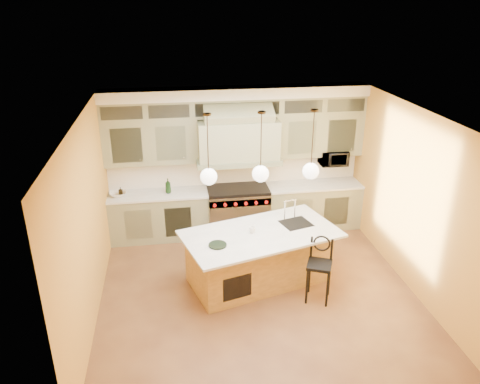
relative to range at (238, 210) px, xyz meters
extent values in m
plane|color=#55311D|center=(0.00, -2.14, -0.49)|extent=(5.00, 5.00, 0.00)
plane|color=white|center=(0.00, -2.14, 2.41)|extent=(5.00, 5.00, 0.00)
plane|color=gold|center=(0.00, 0.36, 0.96)|extent=(5.00, 0.00, 5.00)
plane|color=gold|center=(0.00, -4.64, 0.96)|extent=(5.00, 0.00, 5.00)
plane|color=gold|center=(-2.50, -2.14, 0.96)|extent=(0.00, 5.00, 5.00)
plane|color=gold|center=(2.50, -2.14, 0.96)|extent=(0.00, 5.00, 5.00)
cube|color=gray|center=(-1.55, 0.03, -0.04)|extent=(1.90, 0.65, 0.90)
cube|color=gray|center=(1.55, 0.03, -0.04)|extent=(1.90, 0.65, 0.90)
cube|color=white|center=(-1.55, 0.03, 0.43)|extent=(1.90, 0.68, 0.04)
cube|color=white|center=(1.55, 0.03, 0.43)|extent=(1.90, 0.68, 0.04)
cube|color=white|center=(0.00, 0.34, 0.73)|extent=(5.00, 0.04, 0.56)
cube|color=gray|center=(-1.62, 0.18, 1.44)|extent=(1.75, 0.35, 0.85)
cube|color=gray|center=(1.62, 0.18, 1.44)|extent=(1.75, 0.35, 0.85)
cube|color=gray|center=(0.00, 0.01, 1.46)|extent=(1.50, 0.70, 0.75)
cube|color=#6D7555|center=(0.00, 0.01, 1.06)|extent=(1.60, 0.76, 0.10)
cube|color=#333833|center=(0.00, 0.18, 2.04)|extent=(5.00, 0.35, 0.35)
cube|color=white|center=(0.00, 0.16, 2.31)|extent=(5.00, 0.47, 0.20)
cube|color=silver|center=(0.00, 0.01, -0.04)|extent=(1.20, 0.70, 0.90)
cube|color=black|center=(0.00, 0.01, 0.44)|extent=(1.20, 0.70, 0.06)
cube|color=silver|center=(0.00, -0.31, 0.29)|extent=(1.20, 0.06, 0.14)
cube|color=olive|center=(0.08, -1.78, -0.05)|extent=(2.43, 1.63, 0.88)
cube|color=white|center=(0.10, -1.83, 0.41)|extent=(2.74, 1.94, 0.04)
cube|color=black|center=(0.75, -1.59, 0.41)|extent=(0.57, 0.54, 0.05)
cylinder|color=black|center=(0.69, -2.54, -0.18)|extent=(0.04, 0.04, 0.61)
cylinder|color=black|center=(0.98, -2.67, -0.18)|extent=(0.04, 0.04, 0.61)
cylinder|color=black|center=(0.82, -2.25, -0.18)|extent=(0.04, 0.04, 0.61)
cylinder|color=black|center=(1.11, -2.38, -0.18)|extent=(0.04, 0.04, 0.61)
cube|color=black|center=(0.90, -2.46, 0.14)|extent=(0.48, 0.48, 0.05)
torus|color=black|center=(0.96, -2.32, 0.43)|extent=(0.26, 0.14, 0.27)
imported|color=black|center=(1.95, 0.11, 0.96)|extent=(0.54, 0.37, 0.30)
imported|color=black|center=(-1.35, 0.01, 0.60)|extent=(0.13, 0.13, 0.29)
imported|color=black|center=(-2.24, 0.01, 0.54)|extent=(0.08, 0.08, 0.17)
imported|color=white|center=(-2.30, 0.01, 0.49)|extent=(0.36, 0.36, 0.08)
imported|color=white|center=(-0.04, -1.80, 0.48)|extent=(0.11, 0.11, 0.10)
cylinder|color=#2D2319|center=(-0.72, -1.78, 2.39)|extent=(0.12, 0.12, 0.03)
cylinder|color=#2D2319|center=(-0.72, -1.78, 1.95)|extent=(0.02, 0.02, 0.93)
sphere|color=white|center=(-0.72, -1.78, 1.43)|extent=(0.26, 0.26, 0.26)
cylinder|color=#2D2319|center=(0.08, -1.78, 2.39)|extent=(0.12, 0.12, 0.03)
cylinder|color=#2D2319|center=(0.08, -1.78, 1.95)|extent=(0.02, 0.02, 0.93)
sphere|color=white|center=(0.08, -1.78, 1.43)|extent=(0.26, 0.26, 0.26)
cylinder|color=#2D2319|center=(0.88, -1.78, 2.39)|extent=(0.12, 0.12, 0.03)
cylinder|color=#2D2319|center=(0.88, -1.78, 1.95)|extent=(0.02, 0.02, 0.93)
sphere|color=white|center=(0.88, -1.78, 1.43)|extent=(0.26, 0.26, 0.26)
camera|label=1|loc=(-1.26, -8.38, 3.98)|focal=35.00mm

